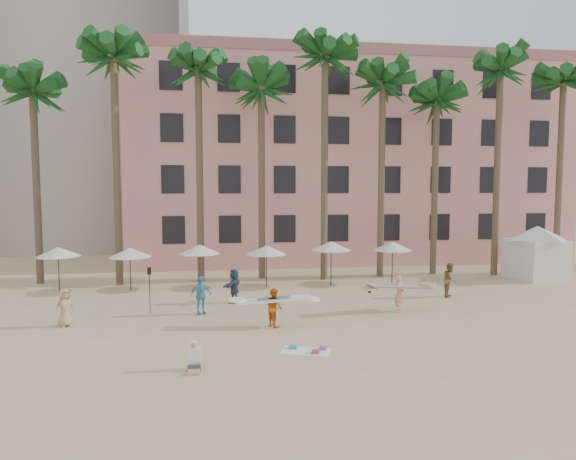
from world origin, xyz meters
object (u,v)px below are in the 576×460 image
(cabana, at_px, (537,248))
(carrier_yellow, at_px, (399,291))
(pink_hotel, at_px, (342,165))
(carrier_white, at_px, (274,306))

(cabana, relative_size, carrier_yellow, 1.51)
(pink_hotel, bearing_deg, cabana, -53.31)
(pink_hotel, relative_size, carrier_yellow, 10.45)
(pink_hotel, height_order, carrier_white, pink_hotel)
(carrier_yellow, bearing_deg, carrier_white, -164.49)
(pink_hotel, relative_size, carrier_white, 10.65)
(carrier_yellow, height_order, carrier_white, carrier_yellow)
(carrier_yellow, xyz_separation_m, carrier_white, (-6.32, -1.75, -0.10))
(carrier_yellow, distance_m, carrier_white, 6.56)
(cabana, height_order, carrier_white, cabana)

